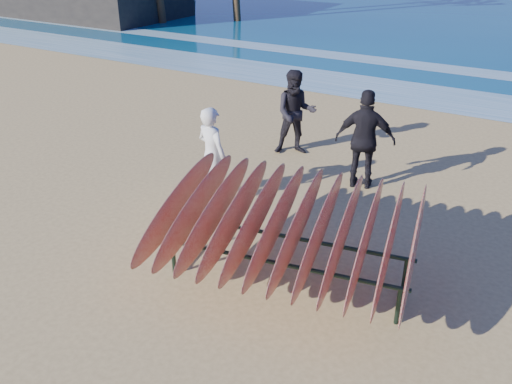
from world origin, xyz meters
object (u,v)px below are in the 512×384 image
person_dark_a (296,113)px  person_dark_b (365,140)px  person_white (212,155)px  surfboard_rack (287,225)px

person_dark_a → person_dark_b: (1.77, -0.81, 0.03)m
person_white → person_dark_a: person_dark_a is taller
surfboard_rack → person_white: (-2.22, 1.52, -0.05)m
surfboard_rack → person_dark_b: bearing=83.4°
surfboard_rack → person_dark_a: person_dark_a is taller
surfboard_rack → person_white: person_white is taller
person_white → surfboard_rack: bearing=159.6°
person_white → person_dark_b: (2.00, 1.78, 0.07)m
person_white → person_dark_b: person_dark_b is taller
person_white → person_dark_a: bearing=-81.1°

